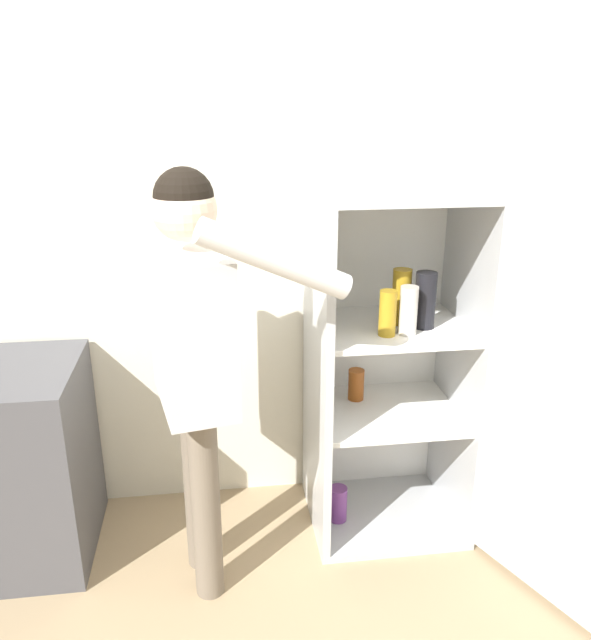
# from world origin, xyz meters

# --- Properties ---
(ground_plane) EXTENTS (12.00, 12.00, 0.00)m
(ground_plane) POSITION_xyz_m (0.00, 0.00, 0.00)
(ground_plane) COLOR tan
(wall_back) EXTENTS (7.00, 0.06, 2.55)m
(wall_back) POSITION_xyz_m (0.00, 0.98, 1.27)
(wall_back) COLOR silver
(wall_back) RESTS_ON ground_plane
(refrigerator) EXTENTS (1.01, 1.23, 1.58)m
(refrigerator) POSITION_xyz_m (0.32, 0.54, 0.79)
(refrigerator) COLOR #B7BABC
(refrigerator) RESTS_ON ground_plane
(person) EXTENTS (0.73, 0.59, 1.71)m
(person) POSITION_xyz_m (-0.64, 0.34, 1.08)
(person) COLOR #726656
(person) RESTS_ON ground_plane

